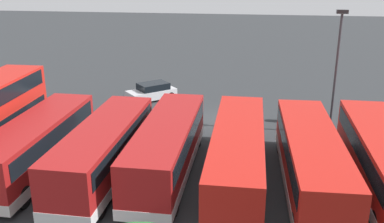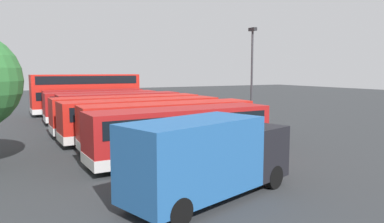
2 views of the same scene
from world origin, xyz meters
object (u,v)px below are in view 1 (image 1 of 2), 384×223
bus_single_deck_seventh (37,144)px  lamp_post_tall (337,64)px  bus_single_deck_third (311,159)px  waste_bin_yellow (283,115)px  car_hatchback_silver (152,92)px  bus_single_deck_sixth (104,149)px  bus_single_deck_fourth (238,154)px  bus_single_deck_fifth (167,146)px  bus_single_deck_second (383,159)px

bus_single_deck_seventh → lamp_post_tall: size_ratio=1.26×
bus_single_deck_third → waste_bin_yellow: bearing=-85.8°
car_hatchback_silver → bus_single_deck_sixth: bearing=92.9°
bus_single_deck_fourth → waste_bin_yellow: bearing=-106.7°
bus_single_deck_third → lamp_post_tall: bearing=-105.7°
bus_single_deck_sixth → lamp_post_tall: size_ratio=1.29×
bus_single_deck_fifth → waste_bin_yellow: 11.52m
bus_single_deck_seventh → car_hatchback_silver: size_ratio=2.45×
car_hatchback_silver → bus_single_deck_fourth: bearing=119.4°
car_hatchback_silver → waste_bin_yellow: size_ratio=4.43×
bus_single_deck_fourth → bus_single_deck_sixth: size_ratio=1.12×
bus_single_deck_third → bus_single_deck_fifth: bearing=-4.6°
bus_single_deck_seventh → bus_single_deck_third: bearing=-179.7°
bus_single_deck_sixth → lamp_post_tall: (-12.96, -8.29, 3.17)m
bus_single_deck_third → bus_single_deck_seventh: (14.56, 0.07, -0.00)m
bus_single_deck_sixth → bus_single_deck_seventh: 3.87m
car_hatchback_silver → waste_bin_yellow: 11.37m
bus_single_deck_fifth → bus_single_deck_second: bearing=179.5°
bus_single_deck_third → bus_single_deck_seventh: same height
bus_single_deck_seventh → car_hatchback_silver: bearing=-102.9°
bus_single_deck_third → waste_bin_yellow: bus_single_deck_third is taller
bus_single_deck_sixth → car_hatchback_silver: bearing=-87.1°
bus_single_deck_seventh → waste_bin_yellow: 17.08m
bus_single_deck_fourth → bus_single_deck_fifth: (3.79, -0.52, -0.00)m
bus_single_deck_third → bus_single_deck_sixth: bearing=1.3°
bus_single_deck_third → waste_bin_yellow: (0.72, -9.88, -1.15)m
bus_single_deck_sixth → lamp_post_tall: 15.71m
bus_single_deck_third → bus_single_deck_sixth: size_ratio=1.09×
bus_single_deck_fifth → lamp_post_tall: lamp_post_tall is taller
bus_single_deck_second → lamp_post_tall: (1.30, -7.52, 3.17)m
bus_single_deck_seventh → waste_bin_yellow: (-13.84, -9.95, -1.14)m
bus_single_deck_fourth → lamp_post_tall: lamp_post_tall is taller
bus_single_deck_fourth → car_hatchback_silver: bearing=-60.6°
bus_single_deck_third → bus_single_deck_second: bearing=-171.8°
bus_single_deck_second → bus_single_deck_sixth: bearing=3.1°
bus_single_deck_fourth → lamp_post_tall: size_ratio=1.45×
bus_single_deck_sixth → waste_bin_yellow: bus_single_deck_sixth is taller
bus_single_deck_fifth → waste_bin_yellow: bus_single_deck_fifth is taller
bus_single_deck_third → lamp_post_tall: size_ratio=1.41×
bus_single_deck_fourth → car_hatchback_silver: 15.75m
bus_single_deck_third → lamp_post_tall: (-2.27, -8.03, 3.17)m
bus_single_deck_sixth → car_hatchback_silver: (0.70, -14.03, -0.92)m
bus_single_deck_sixth → car_hatchback_silver: 14.08m
bus_single_deck_second → bus_single_deck_seventh: same height
bus_single_deck_third → waste_bin_yellow: size_ratio=12.22×
bus_single_deck_fourth → bus_single_deck_fifth: same height
bus_single_deck_second → bus_single_deck_seventh: size_ratio=1.11×
bus_single_deck_seventh → waste_bin_yellow: bus_single_deck_seventh is taller
bus_single_deck_fourth → bus_single_deck_seventh: size_ratio=1.15×
car_hatchback_silver → bus_single_deck_fifth: bearing=106.6°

